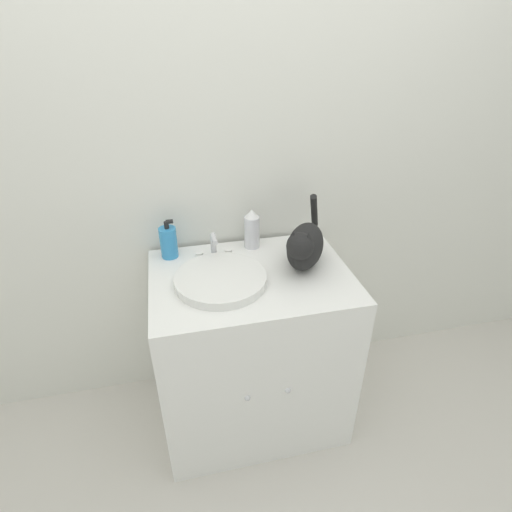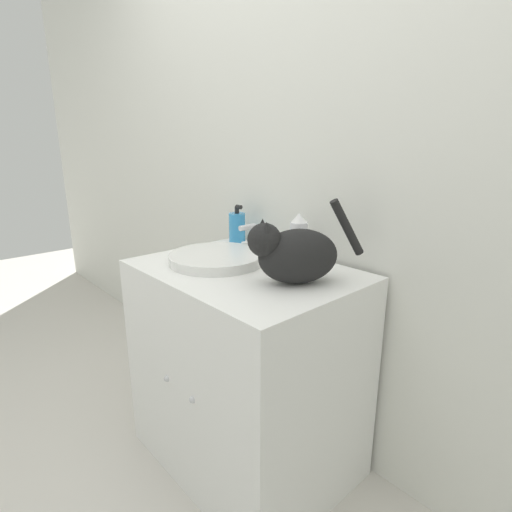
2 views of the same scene
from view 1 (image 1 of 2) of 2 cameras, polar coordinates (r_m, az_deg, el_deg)
The scene contains 8 objects.
ground_plane at distance 2.01m, azimuth 1.48°, elevation -27.39°, with size 8.00×8.00×0.00m, color beige.
wall_back at distance 1.75m, azimuth -3.25°, elevation 15.39°, with size 6.00×0.05×2.50m.
vanity_cabinet at distance 1.88m, azimuth -0.62°, elevation -13.19°, with size 0.81×0.61×0.82m.
sink_basin at distance 1.57m, azimuth -5.06°, elevation -3.31°, with size 0.36×0.36×0.04m.
faucet at distance 1.71m, azimuth -6.05°, elevation 1.12°, with size 0.16×0.09×0.13m.
cat at distance 1.63m, azimuth 6.96°, elevation 1.52°, with size 0.26×0.37×0.27m.
soap_bottle at distance 1.75m, azimuth -12.38°, elevation 1.97°, with size 0.07×0.07×0.18m.
spray_bottle at distance 1.78m, azimuth -0.60°, elevation 3.86°, with size 0.07×0.07×0.18m.
Camera 1 is at (-0.28, -1.03, 1.71)m, focal length 28.00 mm.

